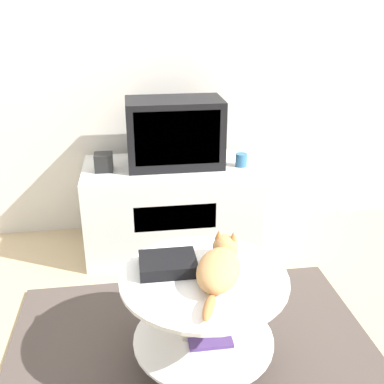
{
  "coord_description": "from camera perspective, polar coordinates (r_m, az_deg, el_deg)",
  "views": [
    {
      "loc": [
        -0.24,
        -1.53,
        1.57
      ],
      "look_at": [
        0.06,
        0.61,
        0.65
      ],
      "focal_mm": 42.0,
      "sensor_mm": 36.0,
      "label": 1
    }
  ],
  "objects": [
    {
      "name": "cat",
      "position": [
        1.9,
        3.55,
        -9.31
      ],
      "size": [
        0.28,
        0.51,
        0.14
      ],
      "rotation": [
        0.0,
        0.0,
        1.2
      ],
      "color": "tan",
      "rests_on": "coffee_table"
    },
    {
      "name": "wall_back",
      "position": [
        3.11,
        -3.75,
        18.11
      ],
      "size": [
        8.0,
        0.05,
        2.6
      ],
      "color": "silver",
      "rests_on": "ground_plane"
    },
    {
      "name": "tv",
      "position": [
        2.85,
        -2.21,
        7.54
      ],
      "size": [
        0.6,
        0.34,
        0.42
      ],
      "color": "black",
      "rests_on": "tv_stand"
    },
    {
      "name": "ground_plane",
      "position": [
        2.21,
        0.74,
        -22.24
      ],
      "size": [
        12.0,
        12.0,
        0.0
      ],
      "primitive_type": "plane",
      "color": "tan"
    },
    {
      "name": "mug",
      "position": [
        2.89,
        6.28,
        4.07
      ],
      "size": [
        0.07,
        0.07,
        0.08
      ],
      "color": "teal",
      "rests_on": "tv_stand"
    },
    {
      "name": "rug",
      "position": [
        2.2,
        0.74,
        -22.06
      ],
      "size": [
        1.77,
        1.52,
        0.02
      ],
      "color": "#4C423D",
      "rests_on": "ground_plane"
    },
    {
      "name": "tv_stand",
      "position": [
        3.01,
        -2.59,
        -1.9
      ],
      "size": [
        1.12,
        0.57,
        0.59
      ],
      "color": "silver",
      "rests_on": "ground_plane"
    },
    {
      "name": "speaker",
      "position": [
        2.84,
        -11.15,
        3.75
      ],
      "size": [
        0.11,
        0.11,
        0.11
      ],
      "color": "black",
      "rests_on": "tv_stand"
    },
    {
      "name": "coffee_table",
      "position": [
        2.04,
        1.51,
        -14.47
      ],
      "size": [
        0.72,
        0.72,
        0.47
      ],
      "color": "#B2B2B7",
      "rests_on": "rug"
    },
    {
      "name": "dvd_box",
      "position": [
        1.97,
        -3.08,
        -9.11
      ],
      "size": [
        0.25,
        0.19,
        0.05
      ],
      "color": "black",
      "rests_on": "coffee_table"
    }
  ]
}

